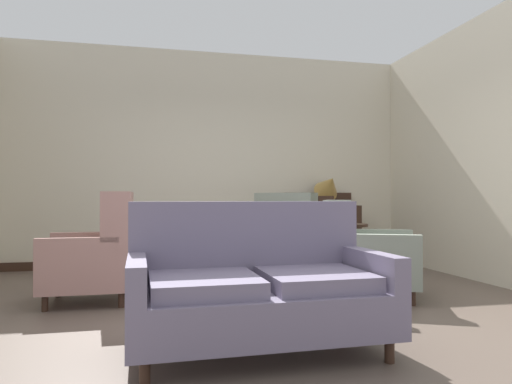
{
  "coord_description": "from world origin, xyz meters",
  "views": [
    {
      "loc": [
        -0.9,
        -4.08,
        0.99
      ],
      "look_at": [
        0.22,
        0.85,
        1.06
      ],
      "focal_mm": 32.65,
      "sensor_mm": 36.0,
      "label": 1
    }
  ],
  "objects_px": {
    "armchair_back_corner": "(292,240)",
    "gramophone": "(328,187)",
    "coffee_table": "(238,254)",
    "settee": "(257,289)",
    "armchair_far_left": "(363,255)",
    "side_table": "(347,247)",
    "porcelain_vase": "(238,232)",
    "sideboard": "(323,231)",
    "armchair_beside_settee": "(97,255)"
  },
  "relations": [
    {
      "from": "porcelain_vase",
      "to": "settee",
      "type": "relative_size",
      "value": 0.18
    },
    {
      "from": "sideboard",
      "to": "side_table",
      "type": "bearing_deg",
      "value": -100.25
    },
    {
      "from": "coffee_table",
      "to": "side_table",
      "type": "relative_size",
      "value": 1.35
    },
    {
      "from": "coffee_table",
      "to": "settee",
      "type": "bearing_deg",
      "value": -96.48
    },
    {
      "from": "sideboard",
      "to": "coffee_table",
      "type": "bearing_deg",
      "value": -130.61
    },
    {
      "from": "coffee_table",
      "to": "porcelain_vase",
      "type": "distance_m",
      "value": 0.22
    },
    {
      "from": "armchair_beside_settee",
      "to": "gramophone",
      "type": "bearing_deg",
      "value": 120.73
    },
    {
      "from": "coffee_table",
      "to": "sideboard",
      "type": "distance_m",
      "value": 2.55
    },
    {
      "from": "armchair_back_corner",
      "to": "sideboard",
      "type": "xyz_separation_m",
      "value": [
        0.73,
        0.8,
        0.06
      ]
    },
    {
      "from": "porcelain_vase",
      "to": "settee",
      "type": "height_order",
      "value": "settee"
    },
    {
      "from": "side_table",
      "to": "gramophone",
      "type": "height_order",
      "value": "gramophone"
    },
    {
      "from": "coffee_table",
      "to": "sideboard",
      "type": "height_order",
      "value": "sideboard"
    },
    {
      "from": "armchair_far_left",
      "to": "gramophone",
      "type": "distance_m",
      "value": 2.35
    },
    {
      "from": "coffee_table",
      "to": "armchair_far_left",
      "type": "relative_size",
      "value": 0.8
    },
    {
      "from": "side_table",
      "to": "armchair_back_corner",
      "type": "bearing_deg",
      "value": 124.38
    },
    {
      "from": "gramophone",
      "to": "armchair_beside_settee",
      "type": "bearing_deg",
      "value": -149.32
    },
    {
      "from": "coffee_table",
      "to": "settee",
      "type": "distance_m",
      "value": 1.73
    },
    {
      "from": "armchair_back_corner",
      "to": "gramophone",
      "type": "distance_m",
      "value": 1.27
    },
    {
      "from": "coffee_table",
      "to": "porcelain_vase",
      "type": "relative_size",
      "value": 3.03
    },
    {
      "from": "gramophone",
      "to": "sideboard",
      "type": "bearing_deg",
      "value": 118.87
    },
    {
      "from": "armchair_back_corner",
      "to": "armchair_beside_settee",
      "type": "bearing_deg",
      "value": 66.31
    },
    {
      "from": "armchair_back_corner",
      "to": "gramophone",
      "type": "relative_size",
      "value": 2.11
    },
    {
      "from": "porcelain_vase",
      "to": "gramophone",
      "type": "xyz_separation_m",
      "value": [
        1.71,
        1.83,
        0.51
      ]
    },
    {
      "from": "porcelain_vase",
      "to": "armchair_back_corner",
      "type": "distance_m",
      "value": 1.47
    },
    {
      "from": "armchair_beside_settee",
      "to": "side_table",
      "type": "height_order",
      "value": "armchair_beside_settee"
    },
    {
      "from": "coffee_table",
      "to": "sideboard",
      "type": "bearing_deg",
      "value": 49.39
    },
    {
      "from": "settee",
      "to": "side_table",
      "type": "height_order",
      "value": "settee"
    },
    {
      "from": "porcelain_vase",
      "to": "side_table",
      "type": "height_order",
      "value": "porcelain_vase"
    },
    {
      "from": "coffee_table",
      "to": "porcelain_vase",
      "type": "height_order",
      "value": "porcelain_vase"
    },
    {
      "from": "armchair_beside_settee",
      "to": "armchair_back_corner",
      "type": "bearing_deg",
      "value": 116.01
    },
    {
      "from": "armchair_back_corner",
      "to": "settee",
      "type": "bearing_deg",
      "value": 108.76
    },
    {
      "from": "porcelain_vase",
      "to": "sideboard",
      "type": "bearing_deg",
      "value": 49.26
    },
    {
      "from": "coffee_table",
      "to": "gramophone",
      "type": "xyz_separation_m",
      "value": [
        1.71,
        1.85,
        0.73
      ]
    },
    {
      "from": "armchair_beside_settee",
      "to": "gramophone",
      "type": "distance_m",
      "value": 3.65
    },
    {
      "from": "armchair_back_corner",
      "to": "side_table",
      "type": "height_order",
      "value": "armchair_back_corner"
    },
    {
      "from": "settee",
      "to": "porcelain_vase",
      "type": "bearing_deg",
      "value": 82.14
    },
    {
      "from": "settee",
      "to": "armchair_beside_settee",
      "type": "xyz_separation_m",
      "value": [
        -1.17,
        1.73,
        0.05
      ]
    },
    {
      "from": "armchair_back_corner",
      "to": "gramophone",
      "type": "bearing_deg",
      "value": -97.38
    },
    {
      "from": "porcelain_vase",
      "to": "side_table",
      "type": "xyz_separation_m",
      "value": [
        1.39,
        0.45,
        -0.23
      ]
    },
    {
      "from": "armchair_far_left",
      "to": "side_table",
      "type": "relative_size",
      "value": 1.67
    },
    {
      "from": "settee",
      "to": "armchair_beside_settee",
      "type": "height_order",
      "value": "armchair_beside_settee"
    },
    {
      "from": "side_table",
      "to": "gramophone",
      "type": "relative_size",
      "value": 1.25
    },
    {
      "from": "porcelain_vase",
      "to": "coffee_table",
      "type": "bearing_deg",
      "value": -106.17
    },
    {
      "from": "armchair_far_left",
      "to": "settee",
      "type": "bearing_deg",
      "value": 159.15
    },
    {
      "from": "settee",
      "to": "sideboard",
      "type": "distance_m",
      "value": 4.1
    },
    {
      "from": "gramophone",
      "to": "settee",
      "type": "bearing_deg",
      "value": -118.16
    },
    {
      "from": "side_table",
      "to": "armchair_far_left",
      "type": "bearing_deg",
      "value": -102.77
    },
    {
      "from": "coffee_table",
      "to": "gramophone",
      "type": "bearing_deg",
      "value": 47.15
    },
    {
      "from": "settee",
      "to": "gramophone",
      "type": "height_order",
      "value": "gramophone"
    },
    {
      "from": "armchair_back_corner",
      "to": "sideboard",
      "type": "bearing_deg",
      "value": -91.95
    }
  ]
}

